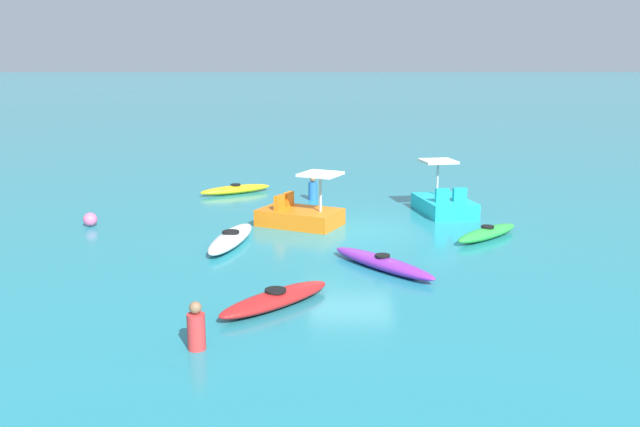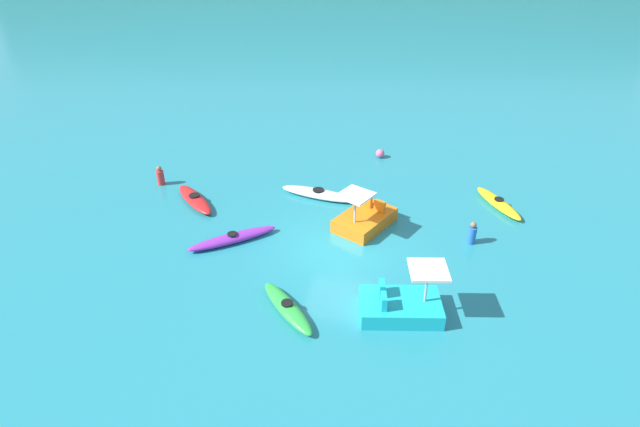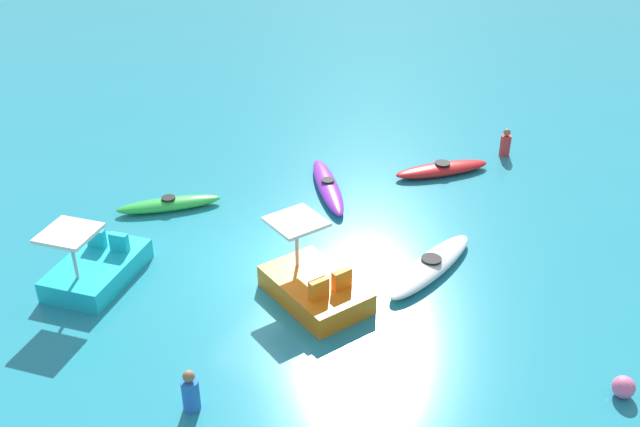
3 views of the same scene
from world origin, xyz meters
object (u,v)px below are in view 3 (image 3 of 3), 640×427
Objects in this scene: kayak_green at (169,204)px; person_near_shore at (505,144)px; pedal_boat_cyan at (97,267)px; buoy_pink at (623,387)px; kayak_purple at (328,186)px; kayak_red at (442,169)px; person_by_kayaks at (191,392)px; kayak_white at (431,266)px; pedal_boat_orange at (315,286)px.

kayak_green is 10.31m from person_near_shore.
pedal_boat_cyan is 3.00× the size of person_near_shore.
kayak_green is at bearing -98.35° from buoy_pink.
kayak_red is at bearing 135.39° from kayak_purple.
pedal_boat_cyan is 6.25× the size of buoy_pink.
person_by_kayaks reaches higher than kayak_purple.
buoy_pink is at bearing 64.14° from kayak_white.
kayak_green is 11.87m from buoy_pink.
kayak_white is at bearing 138.80° from pedal_boat_orange.
buoy_pink is at bearing 39.97° from kayak_red.
kayak_purple is at bearing -156.24° from pedal_boat_orange.
buoy_pink is at bearing 26.87° from person_near_shore.
person_by_kayaks is at bearing -60.12° from buoy_pink.
person_by_kayaks is at bearing -20.75° from kayak_white.
kayak_white is 3.85× the size of person_by_kayaks.
person_near_shore reaches higher than kayak_red.
person_near_shore is (-9.23, -4.68, 0.18)m from buoy_pink.
kayak_white is 2.89m from pedal_boat_orange.
kayak_purple is 5.97m from person_near_shore.
pedal_boat_cyan is 11.28m from buoy_pink.
kayak_white is 3.85× the size of person_near_shore.
pedal_boat_cyan reaches higher than buoy_pink.
kayak_red is 10.18m from pedal_boat_cyan.
person_near_shore is (-10.86, 6.49, 0.05)m from pedal_boat_cyan.
pedal_boat_orange is at bearing -41.20° from kayak_white.
person_by_kayaks is (3.93, -6.84, 0.18)m from buoy_pink.
person_near_shore is 1.00× the size of person_by_kayaks.
person_near_shore is (-7.51, 7.06, 0.22)m from kayak_green.
person_near_shore reaches higher than kayak_green.
pedal_boat_orange reaches higher than kayak_white.
person_near_shore is 13.33m from person_by_kayaks.
pedal_boat_cyan is (8.75, -5.20, 0.17)m from kayak_red.
kayak_white is at bearing 159.25° from person_by_kayaks.
buoy_pink is (4.60, 8.44, 0.05)m from kayak_purple.
person_by_kayaks is (3.95, -0.42, 0.05)m from pedal_boat_orange.
kayak_green is 0.81× the size of kayak_purple.
kayak_purple and kayak_white have the same top height.
kayak_purple is 0.88× the size of kayak_white.
pedal_boat_orange is 3.97m from person_by_kayaks.
kayak_purple is at bearing 131.10° from kayak_green.
kayak_purple is 6.81m from pedal_boat_cyan.
pedal_boat_orange reaches higher than person_near_shore.
kayak_white is 7.67m from pedal_boat_cyan.
kayak_purple is at bearing -39.12° from person_near_shore.
kayak_purple is 4.60m from kayak_white.
person_near_shore is at bearing 140.88° from kayak_purple.
person_by_kayaks is (11.04, -0.88, 0.22)m from kayak_red.
pedal_boat_cyan is 12.65m from person_near_shore.
kayak_red is 0.97× the size of pedal_boat_cyan.
pedal_boat_orange is at bearing 23.76° from kayak_purple.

